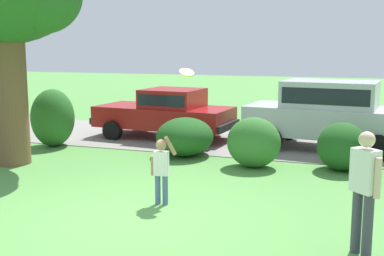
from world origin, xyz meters
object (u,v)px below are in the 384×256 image
(parked_suv, at_px, (329,111))
(adult_onlooker, at_px, (364,186))
(child_thrower, at_px, (161,166))
(frisbee, at_px, (187,72))
(parked_sedan, at_px, (167,112))

(parked_suv, height_order, adult_onlooker, parked_suv)
(child_thrower, distance_m, frisbee, 1.80)
(parked_suv, distance_m, adult_onlooker, 7.25)
(parked_sedan, distance_m, parked_suv, 4.91)
(child_thrower, height_order, frisbee, frisbee)
(parked_sedan, xyz_separation_m, child_thrower, (2.38, -6.15, -0.13))
(adult_onlooker, bearing_deg, parked_sedan, 128.69)
(child_thrower, height_order, adult_onlooker, adult_onlooker)
(frisbee, distance_m, adult_onlooker, 3.94)
(frisbee, bearing_deg, parked_suv, 67.17)
(parked_sedan, bearing_deg, child_thrower, -68.86)
(parked_suv, distance_m, child_thrower, 6.55)
(frisbee, relative_size, adult_onlooker, 0.17)
(parked_sedan, xyz_separation_m, parked_suv, (4.90, -0.12, 0.23))
(parked_sedan, relative_size, adult_onlooker, 2.61)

